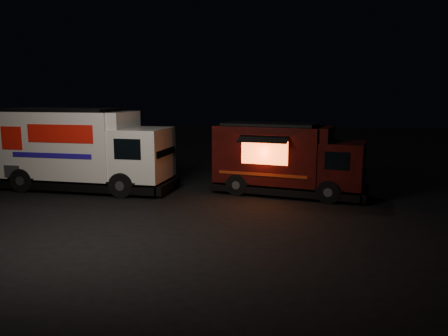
# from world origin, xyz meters

# --- Properties ---
(ground) EXTENTS (80.00, 80.00, 0.00)m
(ground) POSITION_xyz_m (0.00, 0.00, 0.00)
(ground) COLOR black
(ground) RESTS_ON ground
(white_truck) EXTENTS (7.12, 2.56, 3.20)m
(white_truck) POSITION_xyz_m (-4.30, 2.48, 1.60)
(white_truck) COLOR silver
(white_truck) RESTS_ON ground
(red_truck) EXTENTS (6.04, 3.08, 2.68)m
(red_truck) POSITION_xyz_m (3.65, 3.20, 1.34)
(red_truck) COLOR #3D0B0C
(red_truck) RESTS_ON ground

